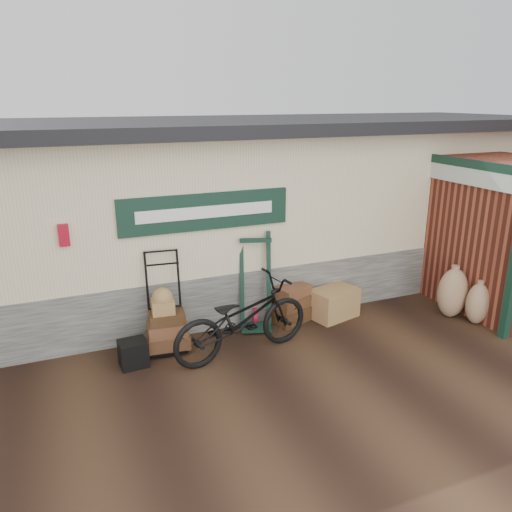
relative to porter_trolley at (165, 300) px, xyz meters
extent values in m
plane|color=black|center=(1.04, -0.73, -0.74)|extent=(80.00, 80.00, 0.00)
cube|color=#4C4C47|center=(1.04, 2.02, -0.29)|extent=(14.00, 3.54, 0.90)
cube|color=beige|center=(1.04, 2.02, 1.21)|extent=(14.00, 3.50, 2.10)
cube|color=black|center=(1.04, 1.87, 2.36)|extent=(14.40, 4.10, 0.20)
cube|color=black|center=(0.74, 0.24, 1.21)|extent=(2.60, 0.06, 0.55)
cube|color=white|center=(0.74, 0.20, 1.21)|extent=(2.10, 0.01, 0.18)
cube|color=maroon|center=(-1.26, 0.24, 1.06)|extent=(0.14, 0.10, 0.30)
cube|color=maroon|center=(5.74, 0.47, 0.56)|extent=(1.60, 4.50, 2.60)
cube|color=#194C2D|center=(4.92, -0.53, 1.61)|extent=(0.04, 2.40, 0.28)
cube|color=black|center=(4.92, -0.53, 1.81)|extent=(0.05, 2.50, 0.14)
cube|color=olive|center=(2.85, -0.05, -0.49)|extent=(0.87, 0.68, 0.50)
cube|color=black|center=(-0.56, -0.39, -0.55)|extent=(0.39, 0.34, 0.37)
imported|color=black|center=(0.96, -0.66, -0.12)|extent=(1.09, 2.25, 1.25)
ellipsoid|color=#825E46|center=(4.70, -0.80, -0.31)|extent=(0.57, 0.49, 0.86)
ellipsoid|color=#825E46|center=(4.89, -1.17, -0.39)|extent=(0.54, 0.49, 0.70)
camera|label=1|loc=(-1.36, -6.73, 2.82)|focal=35.00mm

